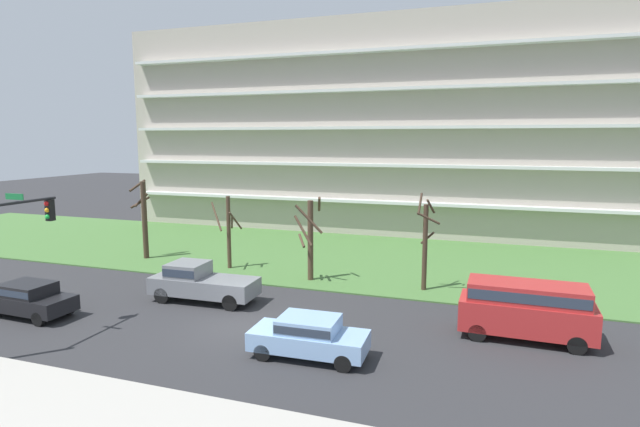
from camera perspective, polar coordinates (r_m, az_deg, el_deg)
ground at (r=23.00m, az=-8.92°, el=-12.44°), size 160.00×160.00×0.00m
sidewalk_curb_near at (r=17.00m, az=-22.48°, el=-20.64°), size 80.00×4.00×0.15m
grass_lawn_strip at (r=35.43m, az=1.73°, el=-4.82°), size 80.00×16.00×0.08m
apartment_building at (r=48.45m, az=6.91°, el=9.41°), size 45.10×13.80×18.06m
tree_far_left at (r=36.24m, az=-19.21°, el=-0.42°), size 1.15×1.42×5.40m
tree_left at (r=32.08m, az=-10.29°, el=-1.90°), size 1.86×1.65×4.63m
tree_center at (r=28.86m, az=-1.15°, el=-2.69°), size 1.84×1.69×4.96m
tree_right at (r=27.56m, az=11.75°, el=-3.28°), size 1.21×1.31×5.30m
van_red_near_left at (r=22.54m, az=22.22°, el=-9.67°), size 5.24×2.12×2.36m
sedan_blue_center_left at (r=19.48m, az=-1.27°, el=-13.53°), size 4.45×1.93×1.57m
sedan_black_center_right at (r=27.29m, az=-30.03°, el=-8.21°), size 4.46×1.95×1.57m
pickup_gray_near_right at (r=26.46m, az=-13.36°, el=-7.46°), size 5.46×2.16×1.95m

